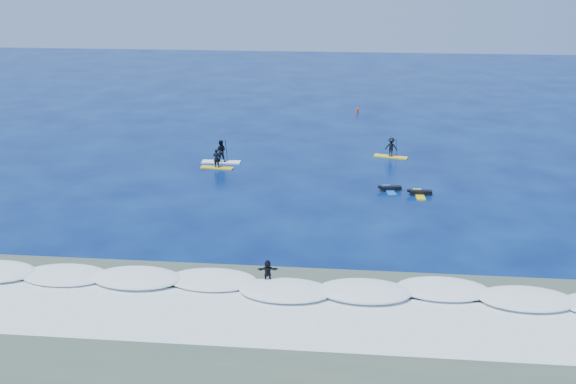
# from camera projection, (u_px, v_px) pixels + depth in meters

# --- Properties ---
(ground) EXTENTS (160.00, 160.00, 0.00)m
(ground) POSITION_uv_depth(u_px,v_px,m) (286.00, 216.00, 42.66)
(ground) COLOR #030E3F
(ground) RESTS_ON ground
(shallow_water) EXTENTS (90.00, 13.00, 0.01)m
(shallow_water) POSITION_uv_depth(u_px,v_px,m) (256.00, 330.00, 29.57)
(shallow_water) COLOR #3A5040
(shallow_water) RESTS_ON ground
(breaking_wave) EXTENTS (40.00, 6.00, 0.30)m
(breaking_wave) POSITION_uv_depth(u_px,v_px,m) (267.00, 288.00, 33.31)
(breaking_wave) COLOR white
(breaking_wave) RESTS_ON ground
(whitewater) EXTENTS (34.00, 5.00, 0.02)m
(whitewater) POSITION_uv_depth(u_px,v_px,m) (259.00, 318.00, 30.50)
(whitewater) COLOR silver
(whitewater) RESTS_ON ground
(sup_paddler_left) EXTENTS (2.72, 0.95, 1.87)m
(sup_paddler_left) POSITION_uv_depth(u_px,v_px,m) (217.00, 162.00, 52.09)
(sup_paddler_left) COLOR gold
(sup_paddler_left) RESTS_ON ground
(sup_paddler_center) EXTENTS (3.23, 0.84, 2.26)m
(sup_paddler_center) POSITION_uv_depth(u_px,v_px,m) (221.00, 153.00, 53.50)
(sup_paddler_center) COLOR white
(sup_paddler_center) RESTS_ON ground
(sup_paddler_right) EXTENTS (2.95, 1.43, 2.01)m
(sup_paddler_right) POSITION_uv_depth(u_px,v_px,m) (391.00, 149.00, 54.94)
(sup_paddler_right) COLOR yellow
(sup_paddler_right) RESTS_ON ground
(prone_paddler_near) EXTENTS (1.81, 2.30, 0.48)m
(prone_paddler_near) POSITION_uv_depth(u_px,v_px,m) (419.00, 193.00, 46.34)
(prone_paddler_near) COLOR gold
(prone_paddler_near) RESTS_ON ground
(prone_paddler_far) EXTENTS (1.78, 2.30, 0.47)m
(prone_paddler_far) POSITION_uv_depth(u_px,v_px,m) (390.00, 189.00, 47.19)
(prone_paddler_far) COLOR blue
(prone_paddler_far) RESTS_ON ground
(wave_surfer) EXTENTS (1.82, 0.70, 1.28)m
(wave_surfer) POSITION_uv_depth(u_px,v_px,m) (268.00, 273.00, 33.35)
(wave_surfer) COLOR silver
(wave_surfer) RESTS_ON breaking_wave
(marker_buoy) EXTENTS (0.30, 0.30, 0.72)m
(marker_buoy) POSITION_uv_depth(u_px,v_px,m) (357.00, 110.00, 70.88)
(marker_buoy) COLOR red
(marker_buoy) RESTS_ON ground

